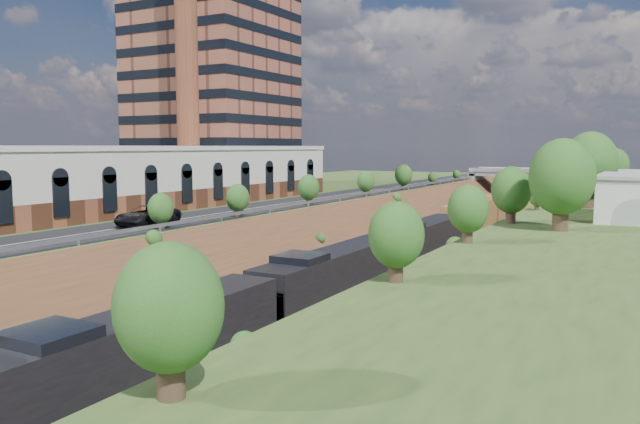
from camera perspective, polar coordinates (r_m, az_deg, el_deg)
platform_left at (r=94.09m, az=-8.82°, el=0.19°), size 44.00×180.00×5.00m
embankment_left at (r=82.93m, az=3.36°, el=-2.27°), size 10.00×180.00×10.00m
embankment_right at (r=76.26m, az=18.49°, el=-3.30°), size 10.00×180.00×10.00m
rail_left_track at (r=79.72m, az=8.83°, el=-2.60°), size 1.58×180.00×0.18m
rail_right_track at (r=78.14m, az=12.42°, el=-2.84°), size 1.58×180.00×0.18m
road at (r=84.37m, az=0.62°, el=1.33°), size 8.00×180.00×0.10m
guardrail at (r=82.31m, az=3.07°, el=1.56°), size 0.10×171.00×0.70m
commercial_building at (r=73.83m, az=-16.25°, el=3.12°), size 14.30×62.30×7.00m
highrise_tower at (r=111.83m, az=-9.84°, el=16.72°), size 22.00×22.00×53.90m
smokestack at (r=93.33m, az=-12.10°, el=13.93°), size 3.20×3.20×40.00m
overpass at (r=138.47m, az=18.68°, el=2.79°), size 24.50×8.30×7.40m
tree_right_large at (r=54.70m, az=21.25°, el=2.94°), size 5.25×5.25×7.61m
tree_left_crest at (r=49.82m, az=-17.61°, el=0.10°), size 2.45×2.45×3.55m
freight_train at (r=98.23m, az=15.95°, el=0.38°), size 3.18×161.71×4.72m
suv at (r=55.81m, az=-15.50°, el=-0.32°), size 3.33×6.50×1.76m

